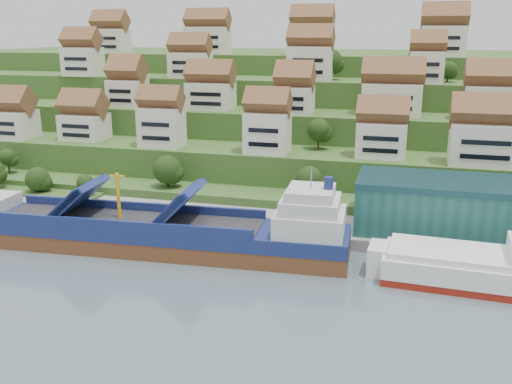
% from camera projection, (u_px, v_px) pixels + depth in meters
% --- Properties ---
extents(ground, '(300.00, 300.00, 0.00)m').
position_uv_depth(ground, '(222.00, 255.00, 100.92)').
color(ground, slate).
rests_on(ground, ground).
extents(quay, '(180.00, 14.00, 2.20)m').
position_uv_depth(quay, '(345.00, 232.00, 109.45)').
color(quay, gray).
rests_on(quay, ground).
extents(hillside, '(260.00, 128.00, 31.00)m').
position_uv_depth(hillside, '(318.00, 115.00, 194.06)').
color(hillside, '#2D4C1E').
rests_on(hillside, ground).
extents(hillside_village, '(155.38, 63.54, 28.70)m').
position_uv_depth(hillside_village, '(303.00, 87.00, 149.12)').
color(hillside_village, silver).
rests_on(hillside_village, ground).
extents(hillside_trees, '(135.82, 62.23, 30.53)m').
position_uv_depth(hillside_trees, '(227.00, 125.00, 140.32)').
color(hillside_trees, '#233E14').
rests_on(hillside_trees, ground).
extents(flagpole, '(1.28, 0.16, 8.00)m').
position_uv_depth(flagpole, '(333.00, 210.00, 103.71)').
color(flagpole, gray).
rests_on(flagpole, quay).
extents(cargo_ship, '(75.58, 16.35, 16.60)m').
position_uv_depth(cargo_ship, '(151.00, 233.00, 102.89)').
color(cargo_ship, brown).
rests_on(cargo_ship, ground).
extents(second_ship, '(30.35, 12.52, 8.65)m').
position_uv_depth(second_ship, '(486.00, 270.00, 88.24)').
color(second_ship, maroon).
rests_on(second_ship, ground).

